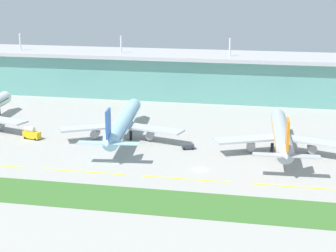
{
  "coord_description": "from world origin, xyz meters",
  "views": [
    {
      "loc": [
        23.09,
        -168.56,
        61.98
      ],
      "look_at": [
        -15.81,
        26.05,
        7.0
      ],
      "focal_mm": 58.44,
      "sensor_mm": 36.0,
      "label": 1
    }
  ],
  "objects_px": {
    "pushback_tug": "(188,146)",
    "fuel_truck": "(31,133)",
    "airliner_near_middle": "(123,123)",
    "airliner_far_middle": "(282,135)"
  },
  "relations": [
    {
      "from": "airliner_far_middle",
      "to": "pushback_tug",
      "type": "distance_m",
      "value": 34.15
    },
    {
      "from": "fuel_truck",
      "to": "pushback_tug",
      "type": "bearing_deg",
      "value": -0.84
    },
    {
      "from": "airliner_near_middle",
      "to": "pushback_tug",
      "type": "xyz_separation_m",
      "value": [
        26.94,
        -8.01,
        -5.35
      ]
    },
    {
      "from": "airliner_near_middle",
      "to": "airliner_far_middle",
      "type": "bearing_deg",
      "value": -4.47
    },
    {
      "from": "airliner_far_middle",
      "to": "pushback_tug",
      "type": "height_order",
      "value": "airliner_far_middle"
    },
    {
      "from": "airliner_far_middle",
      "to": "pushback_tug",
      "type": "bearing_deg",
      "value": -174.41
    },
    {
      "from": "pushback_tug",
      "to": "fuel_truck",
      "type": "relative_size",
      "value": 0.65
    },
    {
      "from": "airliner_near_middle",
      "to": "pushback_tug",
      "type": "bearing_deg",
      "value": -16.56
    },
    {
      "from": "pushback_tug",
      "to": "fuel_truck",
      "type": "xyz_separation_m",
      "value": [
        -62.17,
        0.91,
        1.16
      ]
    },
    {
      "from": "airliner_far_middle",
      "to": "pushback_tug",
      "type": "relative_size",
      "value": 12.5
    }
  ]
}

